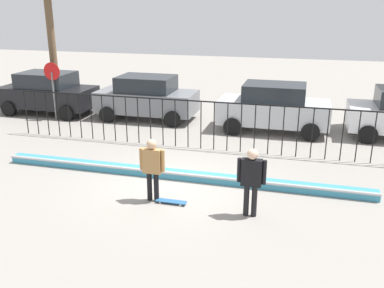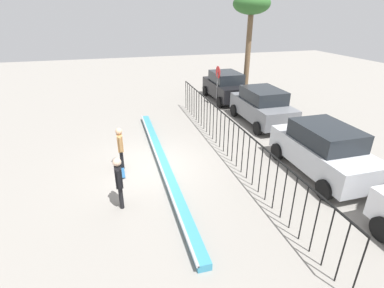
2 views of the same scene
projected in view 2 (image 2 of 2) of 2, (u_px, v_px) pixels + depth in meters
The scene contains 11 objects.
ground_plane at pixel (152, 166), 11.60m from camera, with size 60.00×60.00×0.00m, color gray.
bowl_coping_ledge at pixel (162, 162), 11.65m from camera, with size 11.00×0.40×0.27m.
perimeter_fence at pixel (229, 133), 11.95m from camera, with size 14.04×0.04×1.72m.
skateboarder at pixel (120, 145), 11.07m from camera, with size 0.67×0.25×1.67m.
skateboard at pixel (122, 173), 11.01m from camera, with size 0.80×0.20×0.07m.
camera_operator at pixel (119, 178), 8.80m from camera, with size 0.69×0.26×1.71m.
parked_car_black at pixel (226, 86), 19.74m from camera, with size 4.30×2.12×1.90m.
parked_car_gray at pixel (262, 106), 15.63m from camera, with size 4.30×2.12×1.90m.
parked_car_silver at pixel (323, 150), 10.71m from camera, with size 4.30×2.12×1.90m.
stop_sign at pixel (218, 80), 18.41m from camera, with size 0.76×0.07×2.50m.
palm_tree_short at pixel (251, 8), 18.80m from camera, with size 2.42×2.42×6.70m.
Camera 2 is at (10.22, -1.21, 5.65)m, focal length 27.24 mm.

